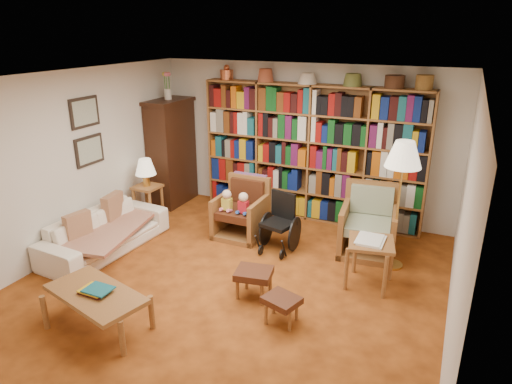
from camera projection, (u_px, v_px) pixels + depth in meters
The scene contains 23 objects.
floor at pixel (235, 279), 5.80m from camera, with size 5.00×5.00×0.00m, color #AB541A.
ceiling at pixel (231, 78), 4.95m from camera, with size 5.00×5.00×0.00m, color white.
wall_back at pixel (302, 141), 7.51m from camera, with size 5.00×5.00×0.00m, color silver.
wall_front at pixel (72, 293), 3.23m from camera, with size 5.00×5.00×0.00m, color silver.
wall_left at pixel (73, 162), 6.34m from camera, with size 5.00×5.00×0.00m, color silver.
wall_right at pixel (464, 222), 4.40m from camera, with size 5.00×5.00×0.00m, color silver.
bookshelf at pixel (311, 149), 7.31m from camera, with size 3.60×0.30×2.42m.
curio_cabinet at pixel (172, 151), 8.06m from camera, with size 0.50×0.95×2.40m.
framed_pictures at pixel (87, 132), 6.46m from camera, with size 0.03×0.52×0.97m.
sofa at pixel (105, 232), 6.48m from camera, with size 0.75×1.91×0.56m, color white.
sofa_throw at pixel (108, 231), 6.45m from camera, with size 0.82×1.53×0.04m, color #C4AB8F.
cushion_left at pixel (113, 211), 6.77m from camera, with size 0.13×0.40×0.40m, color maroon.
cushion_right at pixel (78, 229), 6.17m from camera, with size 0.12×0.37×0.37m, color maroon.
side_table_lamp at pixel (148, 195), 7.43m from camera, with size 0.41×0.41×0.60m.
table_lamp at pixel (145, 168), 7.27m from camera, with size 0.33×0.33×0.45m.
armchair_leather at pixel (243, 211), 6.99m from camera, with size 0.70×0.75×0.89m.
armchair_sage at pixel (370, 226), 6.46m from camera, with size 0.85×0.88×0.96m.
wheelchair at pixel (280, 224), 6.52m from camera, with size 0.48×0.66×0.82m.
floor_lamp at pixel (403, 160), 5.63m from camera, with size 0.45×0.45×1.72m.
side_table_papers at pixel (371, 248), 5.52m from camera, with size 0.63×0.63×0.63m.
footstool_a at pixel (254, 275), 5.33m from camera, with size 0.47×0.42×0.35m.
footstool_b at pixel (282, 302), 4.88m from camera, with size 0.44×0.40×0.31m.
coffee_table at pixel (96, 296), 4.73m from camera, with size 1.22×0.82×0.50m.
Camera 1 is at (2.34, -4.50, 3.03)m, focal length 32.00 mm.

